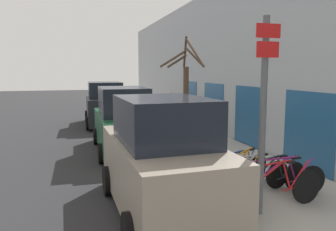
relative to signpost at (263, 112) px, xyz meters
name	(u,v)px	position (x,y,z in m)	size (l,w,h in m)	color
ground_plane	(127,147)	(-1.43, 6.87, -2.10)	(80.00, 80.00, 0.00)	#28282B
sidewalk_curb	(171,129)	(1.17, 9.67, -2.03)	(3.20, 32.00, 0.15)	#ADA89E
building_facade	(206,64)	(2.91, 9.60, 1.12)	(0.23, 32.00, 6.50)	#B2B7C1
signpost	(263,112)	(0.00, 0.00, 0.00)	(0.49, 0.15, 3.69)	#595B60
bicycle_0	(271,190)	(0.29, 0.05, -1.54)	(2.49, 0.44, 0.98)	black
bicycle_1	(278,180)	(0.80, 0.58, -1.57)	(2.30, 0.44, 0.90)	black
bicycle_2	(269,179)	(0.70, 0.74, -1.58)	(2.22, 0.65, 0.88)	black
bicycle_3	(248,177)	(0.27, 0.93, -1.57)	(2.36, 0.55, 0.90)	black
bicycle_4	(242,174)	(0.24, 1.12, -1.55)	(2.15, 1.44, 0.95)	black
bicycle_5	(229,172)	(0.10, 1.46, -1.59)	(2.16, 0.78, 0.84)	black
parked_car_0	(161,162)	(-1.71, 0.86, -1.03)	(2.07, 4.27, 2.36)	gray
parked_car_1	(123,123)	(-1.66, 6.25, -1.07)	(1.99, 4.57, 2.30)	#144728
parked_car_2	(105,105)	(-1.70, 12.28, -1.05)	(2.14, 4.45, 2.30)	black
pedestrian_near	(175,113)	(0.79, 7.82, -1.01)	(0.42, 0.36, 1.63)	#333338
pedestrian_far	(171,108)	(1.06, 9.32, -0.94)	(0.45, 0.39, 1.75)	#333338
street_tree	(186,100)	(0.03, 4.35, -0.15)	(1.15, 1.67, 3.78)	#4C3828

